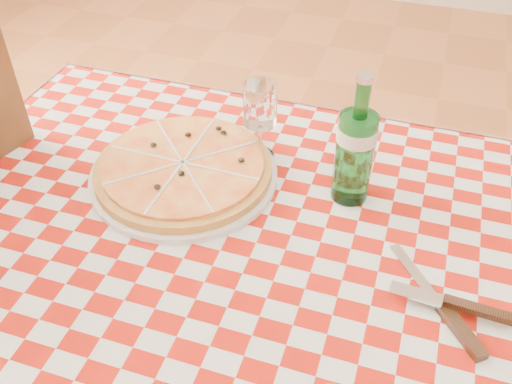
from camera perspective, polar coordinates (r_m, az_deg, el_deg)
dining_table at (r=1.05m, az=0.02°, el=-8.83°), size 1.20×0.80×0.75m
tablecloth at (r=0.98m, az=0.02°, el=-5.26°), size 1.30×0.90×0.01m
pizza_plate at (r=1.10m, az=-7.29°, el=2.37°), size 0.37×0.37×0.05m
water_bottle at (r=1.00m, az=10.00°, el=5.16°), size 0.09×0.09×0.25m
wine_glass at (r=1.11m, az=0.40°, el=7.01°), size 0.07×0.07×0.17m
cutlery at (r=0.92m, az=18.12°, el=-10.42°), size 0.32×0.29×0.03m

